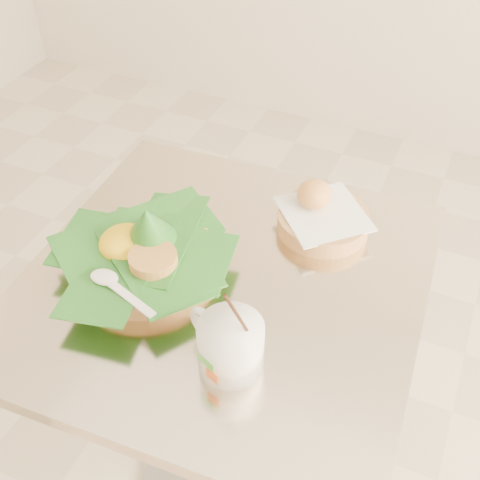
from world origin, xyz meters
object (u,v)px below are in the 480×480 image
at_px(rice_basket, 143,251).
at_px(bread_basket, 322,216).
at_px(cafe_table, 226,353).
at_px(coffee_mug, 229,344).

xyz_separation_m(rice_basket, bread_basket, (0.26, 0.24, -0.02)).
height_order(cafe_table, bread_basket, bread_basket).
relative_size(cafe_table, coffee_mug, 4.24).
bearing_deg(rice_basket, bread_basket, 43.15).
relative_size(rice_basket, bread_basket, 1.48).
bearing_deg(cafe_table, bread_basket, 61.28).
bearing_deg(bread_basket, coffee_mug, -94.20).
bearing_deg(cafe_table, rice_basket, -166.71).
bearing_deg(rice_basket, cafe_table, 13.29).
distance_m(rice_basket, bread_basket, 0.35).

